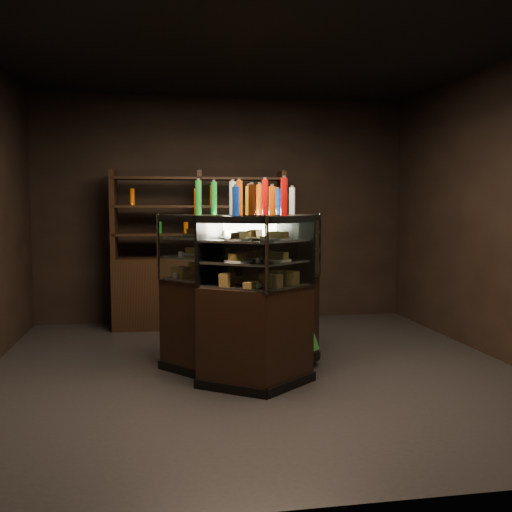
{
  "coord_description": "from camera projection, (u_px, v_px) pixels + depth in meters",
  "views": [
    {
      "loc": [
        -0.88,
        -5.22,
        1.55
      ],
      "look_at": [
        -0.04,
        -0.32,
        1.12
      ],
      "focal_mm": 40.0,
      "sensor_mm": 36.0,
      "label": 1
    }
  ],
  "objects": [
    {
      "name": "ground",
      "position": [
        255.0,
        370.0,
        5.41
      ],
      "size": [
        5.0,
        5.0,
        0.0
      ],
      "primitive_type": "plane",
      "color": "black",
      "rests_on": "ground"
    },
    {
      "name": "room_shell",
      "position": [
        255.0,
        164.0,
        5.24
      ],
      "size": [
        5.02,
        5.02,
        3.01
      ],
      "color": "black",
      "rests_on": "ground"
    },
    {
      "name": "display_case",
      "position": [
        248.0,
        321.0,
        5.26
      ],
      "size": [
        1.63,
        1.51,
        1.48
      ],
      "rotation": [
        0.0,
        0.0,
        0.04
      ],
      "color": "black",
      "rests_on": "ground"
    },
    {
      "name": "food_display",
      "position": [
        248.0,
        252.0,
        5.2
      ],
      "size": [
        1.17,
        1.11,
        0.46
      ],
      "color": "gold",
      "rests_on": "display_case"
    },
    {
      "name": "bottles_top",
      "position": [
        248.0,
        199.0,
        5.16
      ],
      "size": [
        1.0,
        0.97,
        0.3
      ],
      "color": "#147223",
      "rests_on": "display_case"
    },
    {
      "name": "potted_conifer",
      "position": [
        301.0,
        322.0,
        5.54
      ],
      "size": [
        0.35,
        0.35,
        0.76
      ],
      "rotation": [
        0.0,
        0.0,
        -0.38
      ],
      "color": "black",
      "rests_on": "ground"
    },
    {
      "name": "back_shelving",
      "position": [
        200.0,
        280.0,
        7.31
      ],
      "size": [
        2.2,
        0.51,
        2.0
      ],
      "rotation": [
        0.0,
        0.0,
        -0.04
      ],
      "color": "black",
      "rests_on": "ground"
    }
  ]
}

